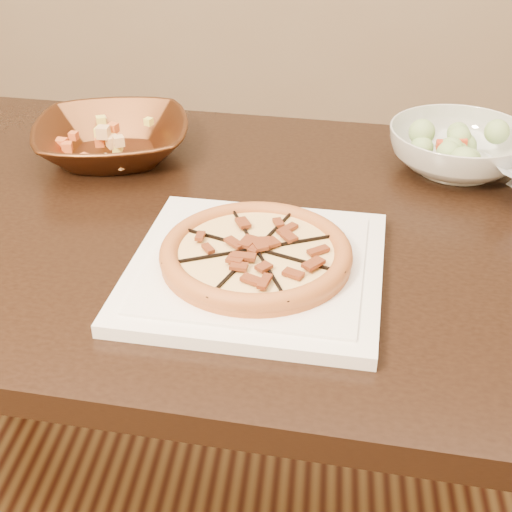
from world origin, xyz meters
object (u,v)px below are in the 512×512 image
object	(u,v)px
salad_bowl	(458,149)
bronze_bowl	(113,140)
dining_table	(208,276)
pizza	(256,253)
plate	(256,269)

from	to	relation	value
salad_bowl	bronze_bowl	bearing A→B (deg)	-178.58
dining_table	bronze_bowl	xyz separation A→B (m)	(-0.19, 0.18, 0.15)
pizza	salad_bowl	world-z (taller)	salad_bowl
salad_bowl	dining_table	bearing A→B (deg)	-153.27
dining_table	bronze_bowl	world-z (taller)	bronze_bowl
pizza	bronze_bowl	distance (m)	0.44
pizza	salad_bowl	bearing A→B (deg)	49.75
dining_table	pizza	distance (m)	0.23
plate	pizza	world-z (taller)	pizza
dining_table	bronze_bowl	distance (m)	0.30
plate	pizza	xyz separation A→B (m)	(-0.00, -0.00, 0.02)
plate	salad_bowl	distance (m)	0.47
bronze_bowl	dining_table	bearing A→B (deg)	-43.81
dining_table	plate	xyz separation A→B (m)	(0.09, -0.16, 0.12)
plate	dining_table	bearing A→B (deg)	120.60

